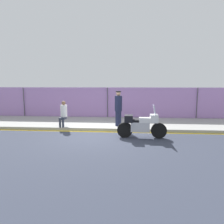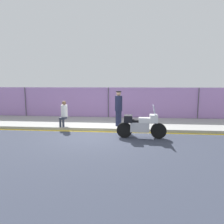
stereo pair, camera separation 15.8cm
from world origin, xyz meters
name	(u,v)px [view 2 (the right image)]	position (x,y,z in m)	size (l,w,h in m)	color
ground_plane	(98,136)	(0.00, 0.00, 0.00)	(120.00, 120.00, 0.00)	#333847
sidewalk	(105,123)	(0.00, 2.57, 0.08)	(42.91, 3.45, 0.15)	#9E9E99
curb_paint_stripe	(100,132)	(0.00, 0.75, 0.00)	(42.91, 0.18, 0.01)	gold
storefront_fence	(108,103)	(0.00, 4.38, 1.06)	(40.76, 0.17, 2.12)	#AD7FC6
motorcycle	(141,125)	(1.95, -0.20, 0.59)	(2.16, 0.51, 1.47)	black
officer_standing	(119,108)	(0.85, 1.58, 1.10)	(0.39, 0.39, 1.84)	#191E38
person_seated_on_curb	(64,112)	(-2.03, 1.31, 0.88)	(0.35, 0.66, 1.32)	#2D3342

